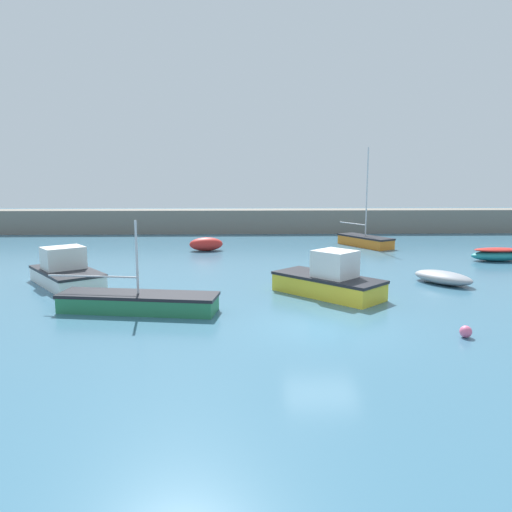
{
  "coord_description": "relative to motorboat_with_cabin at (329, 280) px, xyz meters",
  "views": [
    {
      "loc": [
        -2.69,
        -16.24,
        5.11
      ],
      "look_at": [
        -1.98,
        10.08,
        0.77
      ],
      "focal_mm": 35.0,
      "sensor_mm": 36.0,
      "label": 1
    }
  ],
  "objects": [
    {
      "name": "rowboat_white_midwater",
      "position": [
        5.76,
        2.2,
        -0.37
      ],
      "size": [
        2.86,
        3.19,
        0.6
      ],
      "rotation": [
        0.0,
        0.0,
        2.2
      ],
      "color": "gray",
      "rests_on": "ground_plane"
    },
    {
      "name": "sailboat_twin_hulled",
      "position": [
        -7.6,
        -2.25,
        -0.31
      ],
      "size": [
        6.56,
        2.36,
        3.45
      ],
      "rotation": [
        0.0,
        0.0,
        6.13
      ],
      "color": "#287A4C",
      "rests_on": "ground_plane"
    },
    {
      "name": "harbor_breakwater",
      "position": [
        -0.98,
        23.29,
        0.34
      ],
      "size": [
        54.73,
        2.5,
        2.03
      ],
      "primitive_type": "cube",
      "color": "slate",
      "rests_on": "ground_plane"
    },
    {
      "name": "motorboat_grey_hull",
      "position": [
        -11.91,
        2.46,
        -0.07
      ],
      "size": [
        4.45,
        4.92,
        1.76
      ],
      "rotation": [
        0.0,
        0.0,
        5.36
      ],
      "color": "white",
      "rests_on": "ground_plane"
    },
    {
      "name": "motorboat_with_cabin",
      "position": [
        0.0,
        0.0,
        0.0
      ],
      "size": [
        4.69,
        4.78,
        1.97
      ],
      "rotation": [
        0.0,
        0.0,
        2.33
      ],
      "color": "yellow",
      "rests_on": "ground_plane"
    },
    {
      "name": "sailboat_tall_mast",
      "position": [
        5.07,
        14.48,
        -0.26
      ],
      "size": [
        3.41,
        4.7,
        6.94
      ],
      "rotation": [
        0.0,
        0.0,
        5.22
      ],
      "color": "orange",
      "rests_on": "ground_plane"
    },
    {
      "name": "ground_plane",
      "position": [
        -0.98,
        -4.3,
        -0.77
      ],
      "size": [
        120.0,
        120.0,
        0.2
      ],
      "primitive_type": "cube",
      "color": "#38667F"
    },
    {
      "name": "rowboat_with_red_cover",
      "position": [
        11.5,
        8.29,
        -0.28
      ],
      "size": [
        3.18,
        1.26,
        0.78
      ],
      "rotation": [
        0.0,
        0.0,
        3.13
      ],
      "color": "teal",
      "rests_on": "ground_plane"
    },
    {
      "name": "mooring_buoy_pink",
      "position": [
        3.38,
        -5.58,
        -0.48
      ],
      "size": [
        0.38,
        0.38,
        0.38
      ],
      "primitive_type": "sphere",
      "color": "#EA668C",
      "rests_on": "ground_plane"
    },
    {
      "name": "fishing_dinghy_green",
      "position": [
        -6.13,
        12.72,
        -0.22
      ],
      "size": [
        2.4,
        1.48,
        0.9
      ],
      "rotation": [
        0.0,
        0.0,
        0.19
      ],
      "color": "red",
      "rests_on": "ground_plane"
    }
  ]
}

